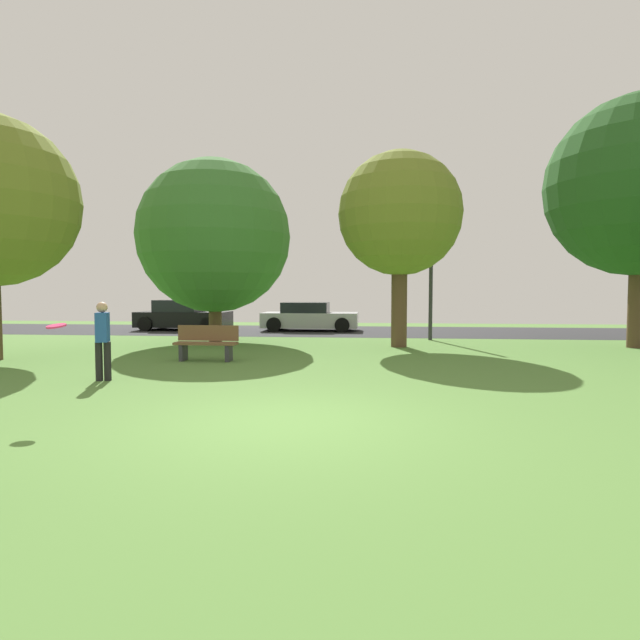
{
  "coord_description": "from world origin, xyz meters",
  "views": [
    {
      "loc": [
        1.23,
        -6.87,
        1.79
      ],
      "look_at": [
        0.0,
        4.93,
        1.12
      ],
      "focal_mm": 28.96,
      "sensor_mm": 36.0,
      "label": 1
    }
  ],
  "objects": [
    {
      "name": "ground_plane",
      "position": [
        0.0,
        0.0,
        0.0
      ],
      "size": [
        44.0,
        44.0,
        0.0
      ],
      "primitive_type": "plane",
      "color": "#547F38"
    },
    {
      "name": "road_strip",
      "position": [
        0.0,
        16.0,
        0.0
      ],
      "size": [
        44.0,
        6.4,
        0.01
      ],
      "primitive_type": "cube",
      "color": "#28282B",
      "rests_on": "ground_plane"
    },
    {
      "name": "oak_tree_left",
      "position": [
        -4.24,
        10.52,
        3.66
      ],
      "size": [
        5.25,
        5.25,
        6.29
      ],
      "color": "brown",
      "rests_on": "ground_plane"
    },
    {
      "name": "oak_tree_right",
      "position": [
        9.41,
        10.27,
        5.03
      ],
      "size": [
        5.57,
        5.57,
        7.83
      ],
      "color": "brown",
      "rests_on": "ground_plane"
    },
    {
      "name": "maple_tree_near",
      "position": [
        2.04,
        9.76,
        4.2
      ],
      "size": [
        3.91,
        3.91,
        6.19
      ],
      "color": "brown",
      "rests_on": "ground_plane"
    },
    {
      "name": "person_thrower",
      "position": [
        -4.13,
        2.84,
        0.86
      ],
      "size": [
        0.3,
        0.37,
        1.57
      ],
      "rotation": [
        0.0,
        0.0,
        -1.28
      ],
      "color": "black",
      "rests_on": "ground_plane"
    },
    {
      "name": "frisbee_disc",
      "position": [
        -3.29,
        0.05,
        1.29
      ],
      "size": [
        0.35,
        0.35,
        0.07
      ],
      "color": "#EA2D6B"
    },
    {
      "name": "parked_car_black",
      "position": [
        -7.47,
        15.98,
        0.63
      ],
      "size": [
        4.11,
        2.1,
        1.38
      ],
      "color": "black",
      "rests_on": "ground_plane"
    },
    {
      "name": "parked_car_silver",
      "position": [
        -1.65,
        16.14,
        0.6
      ],
      "size": [
        4.25,
        2.07,
        1.28
      ],
      "color": "#B7B7BC",
      "rests_on": "ground_plane"
    },
    {
      "name": "park_bench",
      "position": [
        -3.03,
        5.94,
        0.46
      ],
      "size": [
        1.6,
        0.45,
        0.9
      ],
      "rotation": [
        0.0,
        0.0,
        3.14
      ],
      "color": "brown",
      "rests_on": "ground_plane"
    },
    {
      "name": "street_lamp_post",
      "position": [
        3.29,
        12.2,
        2.25
      ],
      "size": [
        0.14,
        0.14,
        4.5
      ],
      "primitive_type": "cylinder",
      "color": "#2D2D33",
      "rests_on": "ground_plane"
    }
  ]
}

